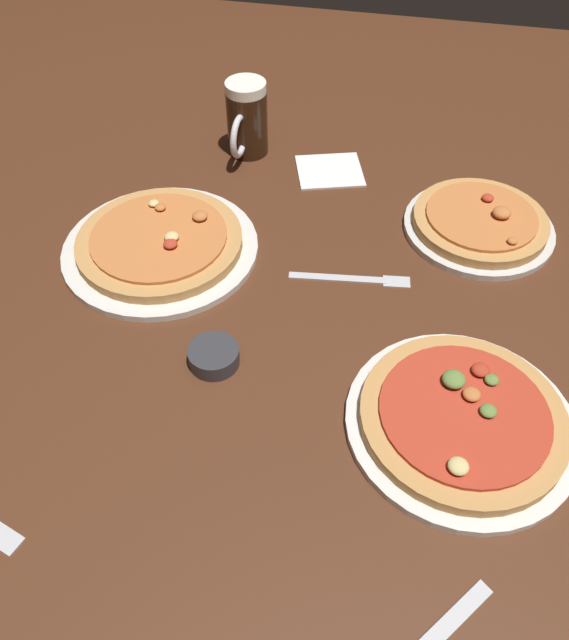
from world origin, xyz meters
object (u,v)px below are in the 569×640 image
Objects in this scene: pizza_plate_far at (160,244)px; napkin_folded at (330,170)px; ramekin_sauce at (214,356)px; beer_mug_dark at (246,120)px; pizza_plate_side at (480,223)px; pizza_plate_near at (462,419)px; fork_spare at (353,278)px.

pizza_plate_far is 2.65× the size of napkin_folded.
pizza_plate_far is at bearing -129.92° from napkin_folded.
pizza_plate_far is 0.27m from ramekin_sauce.
napkin_folded is at bearing 80.32° from ramekin_sauce.
pizza_plate_far is 2.26× the size of beer_mug_dark.
napkin_folded is (-0.29, 0.12, -0.01)m from pizza_plate_side.
pizza_plate_side reaches higher than napkin_folded.
pizza_plate_near is 1.17× the size of pizza_plate_side.
beer_mug_dark is at bearing 128.57° from fork_spare.
ramekin_sauce is 0.37× the size of fork_spare.
fork_spare is at bearing -73.60° from napkin_folded.
pizza_plate_side is 0.26m from fork_spare.
beer_mug_dark reaches higher than pizza_plate_far.
beer_mug_dark is at bearing 99.27° from ramekin_sauce.
fork_spare is (0.09, -0.29, -0.00)m from napkin_folded.
pizza_plate_near is 0.92× the size of pizza_plate_far.
fork_spare is at bearing 125.60° from pizza_plate_near.
pizza_plate_near is 0.35m from ramekin_sauce.
napkin_folded is at bearing 50.08° from pizza_plate_far.
pizza_plate_near is at bearing -26.25° from pizza_plate_far.
pizza_plate_near is 2.45× the size of napkin_folded.
beer_mug_dark is at bearing 127.31° from pizza_plate_near.
beer_mug_dark reaches higher than pizza_plate_side.
pizza_plate_side is 0.31m from napkin_folded.
pizza_plate_side reaches higher than ramekin_sauce.
beer_mug_dark is 0.42m from fork_spare.
beer_mug_dark is (-0.44, 0.58, 0.06)m from pizza_plate_near.
pizza_plate_side is at bearing -23.14° from napkin_folded.
napkin_folded is at bearing 116.02° from pizza_plate_near.
pizza_plate_near is 0.73m from beer_mug_dark.
pizza_plate_far reaches higher than fork_spare.
ramekin_sauce reaches higher than napkin_folded.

